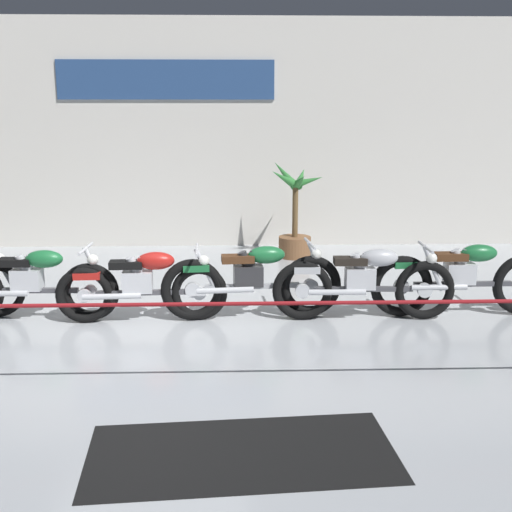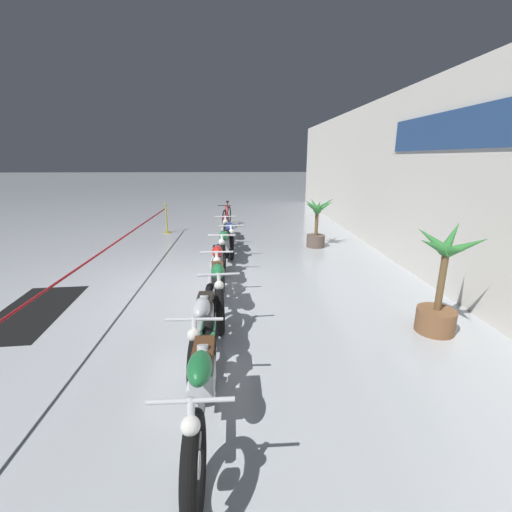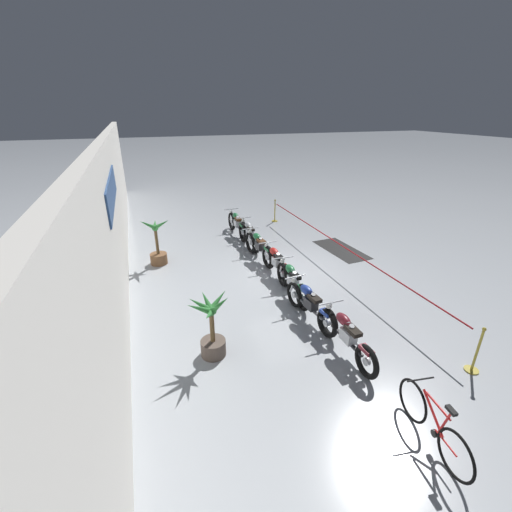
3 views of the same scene
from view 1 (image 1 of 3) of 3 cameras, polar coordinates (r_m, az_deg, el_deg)
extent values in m
plane|color=#B2B7BC|center=(7.64, -10.12, -7.01)|extent=(120.00, 120.00, 0.00)
cube|color=silver|center=(12.28, -7.12, 10.66)|extent=(28.00, 0.25, 4.20)
cube|color=navy|center=(12.15, -8.02, 15.26)|extent=(3.94, 0.04, 0.70)
cylinder|color=silver|center=(8.64, -21.60, -1.01)|extent=(0.31, 0.08, 0.59)
torus|color=black|center=(8.22, -14.56, -3.11)|extent=(0.74, 0.15, 0.73)
cylinder|color=silver|center=(8.22, -14.56, -3.11)|extent=(0.17, 0.09, 0.17)
cylinder|color=silver|center=(8.12, -14.05, -1.20)|extent=(0.30, 0.07, 0.59)
cube|color=silver|center=(8.40, -19.68, -1.98)|extent=(0.37, 0.23, 0.26)
cylinder|color=silver|center=(8.34, -19.52, -0.65)|extent=(0.18, 0.12, 0.24)
cylinder|color=silver|center=(8.37, -20.05, -0.65)|extent=(0.18, 0.12, 0.24)
cube|color=#47474C|center=(8.42, -19.29, -2.90)|extent=(1.15, 0.10, 0.06)
ellipsoid|color=#1E6B38|center=(8.27, -18.32, -0.25)|extent=(0.47, 0.23, 0.22)
cube|color=black|center=(8.39, -20.63, -0.51)|extent=(0.41, 0.21, 0.09)
cylinder|color=silver|center=(8.09, -14.91, 0.64)|extent=(0.06, 0.62, 0.04)
sphere|color=silver|center=(8.10, -14.31, -0.32)|extent=(0.14, 0.14, 0.14)
torus|color=black|center=(8.01, -5.05, -3.29)|extent=(0.70, 0.14, 0.70)
torus|color=black|center=(8.15, -15.02, -3.40)|extent=(0.70, 0.14, 0.70)
cylinder|color=silver|center=(8.01, -5.05, -3.29)|extent=(0.17, 0.09, 0.17)
cylinder|color=silver|center=(8.15, -15.02, -3.40)|extent=(0.17, 0.09, 0.17)
cylinder|color=silver|center=(7.93, -4.45, -1.31)|extent=(0.31, 0.07, 0.59)
cube|color=silver|center=(8.01, -10.48, -2.26)|extent=(0.37, 0.24, 0.26)
cylinder|color=silver|center=(7.95, -10.25, -0.87)|extent=(0.18, 0.12, 0.24)
cylinder|color=silver|center=(7.96, -10.84, -0.88)|extent=(0.18, 0.12, 0.24)
cylinder|color=silver|center=(7.95, -12.70, -3.53)|extent=(0.70, 0.10, 0.07)
cube|color=#47474C|center=(8.04, -10.09, -3.22)|extent=(1.13, 0.11, 0.06)
ellipsoid|color=#B21E19|center=(7.92, -8.91, -0.42)|extent=(0.47, 0.24, 0.22)
cube|color=black|center=(7.97, -11.48, -0.75)|extent=(0.41, 0.22, 0.09)
cube|color=#B21E19|center=(8.07, -14.78, -1.69)|extent=(0.33, 0.17, 0.08)
cylinder|color=silver|center=(7.87, -5.28, 0.56)|extent=(0.06, 0.62, 0.04)
sphere|color=silver|center=(7.90, -4.68, -0.42)|extent=(0.14, 0.14, 0.14)
torus|color=black|center=(8.15, 4.88, -2.67)|extent=(0.79, 0.19, 0.78)
torus|color=black|center=(7.99, -5.67, -3.01)|extent=(0.79, 0.19, 0.78)
cylinder|color=silver|center=(8.15, 4.88, -2.67)|extent=(0.19, 0.10, 0.19)
cylinder|color=silver|center=(7.99, -5.67, -3.01)|extent=(0.19, 0.10, 0.19)
cylinder|color=silver|center=(8.10, 5.55, -0.71)|extent=(0.31, 0.08, 0.59)
cube|color=#2D2D30|center=(7.99, -0.70, -1.76)|extent=(0.38, 0.25, 0.26)
cylinder|color=#2D2D30|center=(7.94, -0.41, -0.35)|extent=(0.19, 0.13, 0.24)
cylinder|color=#2D2D30|center=(7.94, -1.00, -0.37)|extent=(0.19, 0.13, 0.24)
cylinder|color=silver|center=(7.87, -2.76, -3.07)|extent=(0.70, 0.13, 0.07)
cube|color=#ADAFB5|center=(8.03, -0.34, -2.71)|extent=(1.19, 0.16, 0.06)
ellipsoid|color=#1E6B38|center=(7.95, 0.95, 0.11)|extent=(0.48, 0.26, 0.22)
cube|color=#4C2D19|center=(7.92, -1.64, -0.25)|extent=(0.42, 0.23, 0.09)
cube|color=#1E6B38|center=(7.92, -5.35, -1.04)|extent=(0.33, 0.19, 0.08)
cylinder|color=silver|center=(8.02, 4.82, 1.11)|extent=(0.09, 0.62, 0.04)
sphere|color=silver|center=(8.06, 5.36, 0.15)|extent=(0.14, 0.14, 0.14)
torus|color=black|center=(8.27, 14.76, -2.96)|extent=(0.75, 0.12, 0.75)
torus|color=black|center=(7.99, 4.15, -3.10)|extent=(0.75, 0.12, 0.75)
cylinder|color=silver|center=(8.27, 14.76, -2.96)|extent=(0.18, 0.08, 0.18)
cylinder|color=silver|center=(7.99, 4.15, -3.10)|extent=(0.18, 0.08, 0.18)
cylinder|color=silver|center=(8.22, 15.48, -1.05)|extent=(0.30, 0.06, 0.59)
cube|color=silver|center=(8.04, 9.23, -1.95)|extent=(0.36, 0.23, 0.26)
cylinder|color=silver|center=(8.00, 9.58, -0.56)|extent=(0.18, 0.11, 0.24)
cylinder|color=silver|center=(7.99, 9.00, -0.57)|extent=(0.18, 0.11, 0.24)
cylinder|color=silver|center=(7.90, 7.22, -3.21)|extent=(0.70, 0.08, 0.07)
cube|color=#47474C|center=(8.09, 9.55, -2.90)|extent=(1.22, 0.08, 0.06)
ellipsoid|color=#B7BABF|center=(8.02, 10.92, -0.14)|extent=(0.46, 0.23, 0.22)
cube|color=black|center=(7.97, 8.37, -0.43)|extent=(0.40, 0.21, 0.09)
cube|color=#B7BABF|center=(7.93, 4.54, -1.21)|extent=(0.32, 0.17, 0.08)
cylinder|color=silver|center=(8.13, 14.85, 0.76)|extent=(0.05, 0.62, 0.04)
sphere|color=silver|center=(8.18, 15.33, -0.19)|extent=(0.14, 0.14, 0.14)
torus|color=black|center=(8.30, 12.80, -2.64)|extent=(0.79, 0.13, 0.79)
cylinder|color=silver|center=(8.30, 12.80, -2.64)|extent=(0.19, 0.08, 0.19)
cube|color=silver|center=(8.49, 17.64, -1.48)|extent=(0.36, 0.22, 0.26)
cylinder|color=silver|center=(8.45, 17.99, -0.16)|extent=(0.18, 0.11, 0.24)
cylinder|color=silver|center=(8.43, 17.47, -0.16)|extent=(0.18, 0.11, 0.24)
cylinder|color=silver|center=(8.29, 15.95, -2.69)|extent=(0.70, 0.08, 0.07)
cube|color=#47474C|center=(8.54, 17.89, -2.38)|extent=(1.26, 0.08, 0.06)
ellipsoid|color=#1E6B38|center=(8.51, 19.21, 0.25)|extent=(0.46, 0.23, 0.22)
cube|color=#4C2D19|center=(8.39, 16.91, -0.04)|extent=(0.40, 0.21, 0.09)
cube|color=#1E6B38|center=(8.24, 13.23, -0.73)|extent=(0.32, 0.16, 0.08)
cylinder|color=brown|center=(11.40, 3.46, 0.82)|extent=(0.57, 0.57, 0.37)
cylinder|color=brown|center=(11.28, 3.50, 4.04)|extent=(0.10, 0.10, 0.93)
cone|color=#337F38|center=(11.21, 4.67, 6.67)|extent=(0.55, 0.22, 0.29)
cone|color=#337F38|center=(11.42, 4.02, 6.99)|extent=(0.37, 0.57, 0.45)
cone|color=#337F38|center=(11.34, 2.57, 7.29)|extent=(0.52, 0.52, 0.56)
cone|color=#337F38|center=(11.08, 2.52, 6.90)|extent=(0.57, 0.41, 0.45)
cone|color=#337F38|center=(11.00, 3.98, 6.70)|extent=(0.27, 0.56, 0.40)
cylinder|color=maroon|center=(5.88, -13.15, -4.26)|extent=(10.24, 0.04, 0.04)
cube|color=black|center=(5.16, -1.27, -17.10)|extent=(2.44, 1.27, 0.01)
camera|label=2|loc=(9.90, 33.83, 10.84)|focal=24.00mm
camera|label=3|loc=(15.56, -45.63, 18.04)|focal=24.00mm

